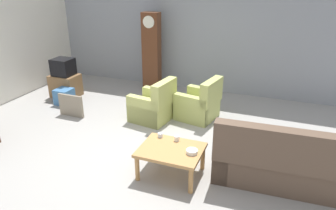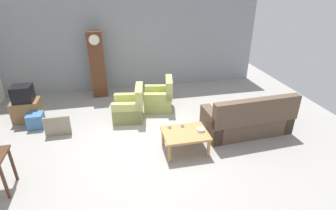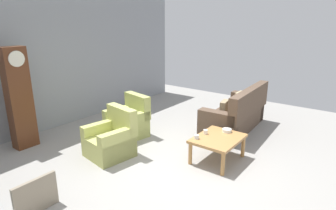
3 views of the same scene
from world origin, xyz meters
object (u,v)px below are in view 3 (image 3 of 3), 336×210
(cup_white_porcelain, at_px, (206,132))
(bowl_white_stacked, at_px, (227,130))
(armchair_olive_far, at_px, (128,123))
(framed_picture_leaning, at_px, (36,196))
(couch_floral, at_px, (236,115))
(grandfather_clock, at_px, (19,98))
(armchair_olive_near, at_px, (111,141))
(cup_blue_rimmed, at_px, (197,137))
(coffee_table_wood, at_px, (218,141))

(cup_white_porcelain, xyz_separation_m, bowl_white_stacked, (0.34, -0.28, -0.01))
(armchair_olive_far, relative_size, framed_picture_leaning, 1.54)
(armchair_olive_far, xyz_separation_m, cup_white_porcelain, (0.16, -1.89, 0.20))
(couch_floral, height_order, bowl_white_stacked, couch_floral)
(grandfather_clock, xyz_separation_m, bowl_white_stacked, (2.18, -3.47, -0.54))
(armchair_olive_near, bearing_deg, cup_white_porcelain, -54.40)
(armchair_olive_near, bearing_deg, grandfather_clock, 114.54)
(armchair_olive_far, distance_m, cup_blue_rimmed, 1.89)
(armchair_olive_near, bearing_deg, bowl_white_stacked, -51.47)
(bowl_white_stacked, bearing_deg, couch_floral, 16.39)
(grandfather_clock, bearing_deg, couch_floral, -41.23)
(cup_blue_rimmed, bearing_deg, armchair_olive_near, 117.55)
(armchair_olive_near, relative_size, grandfather_clock, 0.45)
(armchair_olive_near, distance_m, coffee_table_wood, 2.02)
(couch_floral, xyz_separation_m, coffee_table_wood, (-1.68, -0.38, 0.04))
(framed_picture_leaning, xyz_separation_m, bowl_white_stacked, (3.15, -1.26, 0.24))
(armchair_olive_near, xyz_separation_m, bowl_white_stacked, (1.38, -1.74, 0.19))
(bowl_white_stacked, bearing_deg, coffee_table_wood, 178.20)
(framed_picture_leaning, bearing_deg, armchair_olive_near, 15.08)
(grandfather_clock, distance_m, framed_picture_leaning, 2.54)
(couch_floral, height_order, grandfather_clock, grandfather_clock)
(couch_floral, distance_m, armchair_olive_far, 2.55)
(couch_floral, bearing_deg, grandfather_clock, 138.77)
(cup_white_porcelain, distance_m, cup_blue_rimmed, 0.29)
(armchair_olive_far, relative_size, coffee_table_wood, 0.96)
(couch_floral, relative_size, cup_blue_rimmed, 25.45)
(coffee_table_wood, bearing_deg, framed_picture_leaning, 156.07)
(coffee_table_wood, relative_size, cup_blue_rimmed, 11.40)
(armchair_olive_far, xyz_separation_m, bowl_white_stacked, (0.49, -2.16, 0.19))
(armchair_olive_near, bearing_deg, cup_blue_rimmed, -62.45)
(coffee_table_wood, relative_size, bowl_white_stacked, 5.48)
(framed_picture_leaning, relative_size, cup_white_porcelain, 7.22)
(armchair_olive_far, bearing_deg, grandfather_clock, 142.13)
(armchair_olive_near, height_order, framed_picture_leaning, armchair_olive_near)
(couch_floral, distance_m, armchair_olive_near, 3.03)
(armchair_olive_near, distance_m, cup_blue_rimmed, 1.64)
(armchair_olive_near, xyz_separation_m, coffee_table_wood, (1.04, -1.72, 0.09))
(couch_floral, height_order, armchair_olive_far, couch_floral)
(framed_picture_leaning, bearing_deg, couch_floral, -10.91)
(cup_blue_rimmed, bearing_deg, bowl_white_stacked, -24.92)
(armchair_olive_far, height_order, framed_picture_leaning, armchair_olive_far)
(framed_picture_leaning, height_order, cup_white_porcelain, cup_white_porcelain)
(grandfather_clock, bearing_deg, bowl_white_stacked, -57.94)
(armchair_olive_far, bearing_deg, armchair_olive_near, -154.25)
(grandfather_clock, height_order, cup_white_porcelain, grandfather_clock)
(armchair_olive_near, xyz_separation_m, grandfather_clock, (-0.79, 1.74, 0.72))
(armchair_olive_far, relative_size, cup_blue_rimmed, 10.95)
(couch_floral, xyz_separation_m, grandfather_clock, (-3.51, 3.08, 0.67))
(armchair_olive_far, height_order, bowl_white_stacked, armchair_olive_far)
(armchair_olive_near, height_order, bowl_white_stacked, armchair_olive_near)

